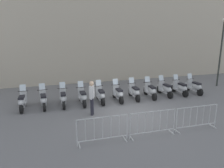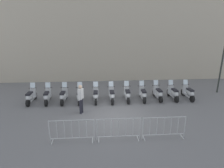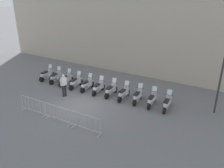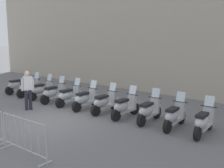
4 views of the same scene
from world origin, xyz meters
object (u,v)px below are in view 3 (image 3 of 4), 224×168
Objects in this scene: motorcycle_4 at (86,85)px; officer_near_row_end at (64,84)px; motorcycle_0 at (46,75)px; motorcycle_10 at (167,104)px; barrier_segment_2 at (86,123)px; barrier_segment_0 at (33,106)px; barrier_segment_1 at (58,114)px; motorcycle_9 at (152,100)px; street_lamp at (222,69)px; motorcycle_2 at (65,80)px; motorcycle_7 at (123,94)px; motorcycle_5 at (98,88)px; motorcycle_8 at (137,96)px; motorcycle_1 at (55,77)px; motorcycle_3 at (75,82)px; motorcycle_6 at (110,90)px.

officer_near_row_end is (-0.87, -1.62, 0.53)m from motorcycle_4.
motorcycle_0 is 4.25m from motorcycle_4.
barrier_segment_2 is (-3.35, -4.54, 0.07)m from motorcycle_10.
motorcycle_0 is 0.87× the size of barrier_segment_0.
motorcycle_10 is at bearing 39.69° from barrier_segment_1.
officer_near_row_end is (-6.19, -1.59, 0.53)m from motorcycle_9.
motorcycle_4 reaches higher than barrier_segment_1.
street_lamp is (3.92, 1.09, 2.55)m from motorcycle_9.
motorcycle_2 is 1.00× the size of motorcycle_7.
officer_near_row_end is at bearing -140.63° from motorcycle_5.
motorcycle_4 is (4.25, -0.17, 0.00)m from motorcycle_0.
barrier_segment_1 is (3.09, -4.65, 0.07)m from motorcycle_2.
motorcycle_5 is 1.00× the size of motorcycle_8.
motorcycle_0 reaches higher than barrier_segment_1.
motorcycle_2 is 1.00× the size of motorcycle_5.
motorcycle_9 reaches higher than barrier_segment_0.
motorcycle_0 is 9.57m from motorcycle_9.
barrier_segment_0 is (-2.17, -4.48, 0.07)m from motorcycle_5.
motorcycle_1 is 7.44m from motorcycle_8.
barrier_segment_2 is (-0.16, -4.57, 0.07)m from motorcycle_7.
motorcycle_9 is 1.00× the size of motorcycle_10.
motorcycle_10 is at bearing -0.57° from motorcycle_7.
motorcycle_0 and motorcycle_3 have the same top height.
motorcycle_3 is 5.32m from motorcycle_8.
officer_near_row_end is at bearing -118.20° from motorcycle_4.
barrier_segment_0 is (-6.42, -4.49, 0.07)m from motorcycle_9.
motorcycle_1 is at bearing 142.70° from barrier_segment_2.
barrier_segment_1 is (-1.16, -4.57, 0.07)m from motorcycle_6.
motorcycle_4 is 6.38m from motorcycle_10.
motorcycle_2 is 11.69m from street_lamp.
motorcycle_9 is at bearing 46.16° from barrier_segment_1.
motorcycle_10 is at bearing 12.08° from officer_near_row_end.
motorcycle_1 reaches higher than barrier_segment_2.
motorcycle_1 reaches higher than barrier_segment_0.
motorcycle_4 is 4.26m from motorcycle_8.
motorcycle_9 is at bearing -1.21° from motorcycle_0.
barrier_segment_0 is 2.94m from officer_near_row_end.
motorcycle_9 is 0.87× the size of barrier_segment_0.
motorcycle_2 is 1.00× the size of motorcycle_10.
motorcycle_8 is at bearing -0.75° from motorcycle_1.
street_lamp is (4.98, 1.04, 2.55)m from motorcycle_8.
motorcycle_3 is at bearing 113.93° from barrier_segment_1.
motorcycle_10 is at bearing -0.62° from motorcycle_4.
motorcycle_3 and motorcycle_9 have the same top height.
motorcycle_7 is at bearing -0.42° from motorcycle_3.
barrier_segment_1 is (-2.22, -4.53, 0.07)m from motorcycle_7.
barrier_segment_2 is at bearing -37.50° from officer_near_row_end.
motorcycle_5 is at bearing -179.92° from motorcycle_9.
officer_near_row_end reaches higher than motorcycle_8.
motorcycle_7 is at bearing -2.21° from motorcycle_6.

